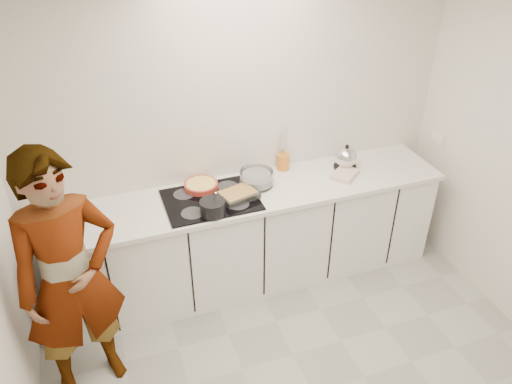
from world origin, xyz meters
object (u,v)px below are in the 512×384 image
object	(u,v)px
mixing_bowl	(257,179)
utensil_crock	(283,162)
cook	(71,281)
tart_dish	(201,185)
kettle	(346,158)
baking_dish	(238,194)
hob	(211,200)
saucepan	(213,207)

from	to	relation	value
mixing_bowl	utensil_crock	distance (m)	0.35
cook	utensil_crock	bearing A→B (deg)	9.38
tart_dish	cook	bearing A→B (deg)	-143.12
tart_dish	kettle	xyz separation A→B (m)	(1.26, -0.08, 0.06)
baking_dish	cook	xyz separation A→B (m)	(-1.28, -0.54, -0.04)
hob	mixing_bowl	world-z (taller)	mixing_bowl
hob	saucepan	size ratio (longest dim) A/B	3.60
kettle	cook	size ratio (longest dim) A/B	0.14
tart_dish	baking_dish	world-z (taller)	baking_dish
tart_dish	mixing_bowl	world-z (taller)	mixing_bowl
tart_dish	mixing_bowl	xyz separation A→B (m)	(0.44, -0.08, 0.02)
hob	saucepan	distance (m)	0.21
tart_dish	cook	distance (m)	1.30
saucepan	kettle	bearing A→B (deg)	13.39
tart_dish	hob	bearing A→B (deg)	-81.31
mixing_bowl	kettle	world-z (taller)	kettle
hob	mixing_bowl	bearing A→B (deg)	13.75
hob	baking_dish	world-z (taller)	baking_dish
hob	tart_dish	xyz separation A→B (m)	(-0.03, 0.19, 0.03)
hob	baking_dish	distance (m)	0.22
mixing_bowl	cook	size ratio (longest dim) A/B	0.20
baking_dish	cook	world-z (taller)	cook
hob	kettle	size ratio (longest dim) A/B	2.76
saucepan	utensil_crock	xyz separation A→B (m)	(0.76, 0.47, 0.00)
mixing_bowl	utensil_crock	xyz separation A→B (m)	(0.31, 0.18, 0.01)
baking_dish	mixing_bowl	xyz separation A→B (m)	(0.21, 0.16, 0.01)
kettle	mixing_bowl	bearing A→B (deg)	-179.54
saucepan	baking_dish	xyz separation A→B (m)	(0.24, 0.14, -0.02)
kettle	cook	distance (m)	2.41
hob	cook	xyz separation A→B (m)	(-1.07, -0.59, -0.00)
cook	hob	bearing A→B (deg)	12.48
baking_dish	utensil_crock	xyz separation A→B (m)	(0.52, 0.33, 0.02)
mixing_bowl	kettle	bearing A→B (deg)	0.46
hob	utensil_crock	xyz separation A→B (m)	(0.72, 0.28, 0.06)
hob	cook	distance (m)	1.22
hob	utensil_crock	world-z (taller)	utensil_crock
kettle	utensil_crock	distance (m)	0.54
baking_dish	mixing_bowl	size ratio (longest dim) A/B	0.94
kettle	utensil_crock	xyz separation A→B (m)	(-0.51, 0.17, -0.03)
baking_dish	kettle	size ratio (longest dim) A/B	1.30
tart_dish	cook	world-z (taller)	cook
hob	kettle	xyz separation A→B (m)	(1.23, 0.11, 0.09)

